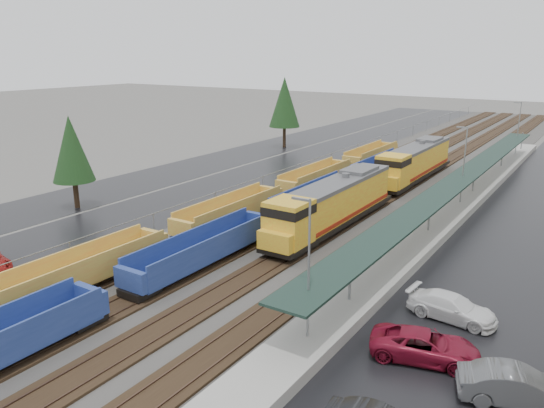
{
  "coord_description": "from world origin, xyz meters",
  "views": [
    {
      "loc": [
        21.22,
        -1.25,
        14.71
      ],
      "look_at": [
        -2.91,
        35.68,
        2.0
      ],
      "focal_mm": 35.0,
      "sensor_mm": 36.0,
      "label": 1
    }
  ],
  "objects": [
    {
      "name": "tree_west_near",
      "position": [
        -22.0,
        30.0,
        5.82
      ],
      "size": [
        3.96,
        3.96,
        9.0
      ],
      "color": "#332316",
      "rests_on": "ground"
    },
    {
      "name": "parked_car_east_b",
      "position": [
        14.86,
        22.27,
        0.74
      ],
      "size": [
        3.66,
        5.74,
        1.47
      ],
      "primitive_type": "imported",
      "rotation": [
        0.0,
        0.0,
        1.82
      ],
      "color": "maroon",
      "rests_on": "ground"
    },
    {
      "name": "trackbed",
      "position": [
        -0.0,
        60.0,
        0.16
      ],
      "size": [
        14.6,
        160.0,
        0.22
      ],
      "color": "black",
      "rests_on": "ground"
    },
    {
      "name": "west_road",
      "position": [
        -25.0,
        60.0,
        0.01
      ],
      "size": [
        9.0,
        160.0,
        0.02
      ],
      "primitive_type": "cube",
      "color": "black",
      "rests_on": "ground"
    },
    {
      "name": "well_string_yellow",
      "position": [
        -6.0,
        26.06,
        1.12
      ],
      "size": [
        2.51,
        91.01,
        2.22
      ],
      "color": "#CC8738",
      "rests_on": "ground"
    },
    {
      "name": "locomotive_lead",
      "position": [
        2.0,
        37.27,
        2.35
      ],
      "size": [
        2.94,
        19.39,
        4.39
      ],
      "color": "black",
      "rests_on": "ground"
    },
    {
      "name": "tree_west_far",
      "position": [
        -23.0,
        70.0,
        7.12
      ],
      "size": [
        4.84,
        4.84,
        11.0
      ],
      "color": "#332316",
      "rests_on": "ground"
    },
    {
      "name": "parked_car_east_c",
      "position": [
        14.87,
        27.17,
        0.73
      ],
      "size": [
        2.42,
        5.16,
        1.46
      ],
      "primitive_type": "imported",
      "rotation": [
        0.0,
        0.0,
        1.49
      ],
      "color": "white",
      "rests_on": "ground"
    },
    {
      "name": "well_string_blue",
      "position": [
        -2.0,
        25.53,
        1.13
      ],
      "size": [
        2.5,
        80.81,
        2.22
      ],
      "color": "navy",
      "rests_on": "ground"
    },
    {
      "name": "ballast_strip",
      "position": [
        0.0,
        60.0,
        0.04
      ],
      "size": [
        20.0,
        160.0,
        0.08
      ],
      "primitive_type": "cube",
      "color": "#302D2B",
      "rests_on": "ground"
    },
    {
      "name": "chainlink_fence",
      "position": [
        -9.5,
        58.44,
        1.61
      ],
      "size": [
        0.08,
        160.04,
        2.02
      ],
      "color": "gray",
      "rests_on": "ground"
    },
    {
      "name": "parked_car_east_e",
      "position": [
        19.28,
        21.06,
        0.81
      ],
      "size": [
        3.28,
        5.24,
        1.63
      ],
      "primitive_type": "imported",
      "rotation": [
        0.0,
        0.0,
        1.91
      ],
      "color": "#535558",
      "rests_on": "ground"
    },
    {
      "name": "west_parking_lot",
      "position": [
        -15.0,
        60.0,
        0.01
      ],
      "size": [
        10.0,
        160.0,
        0.02
      ],
      "primitive_type": "cube",
      "color": "black",
      "rests_on": "ground"
    },
    {
      "name": "station_platform",
      "position": [
        9.5,
        50.01,
        0.73
      ],
      "size": [
        3.0,
        80.0,
        8.0
      ],
      "color": "#9E9B93",
      "rests_on": "ground"
    },
    {
      "name": "locomotive_trail",
      "position": [
        2.0,
        58.27,
        2.35
      ],
      "size": [
        2.94,
        19.39,
        4.39
      ],
      "color": "black",
      "rests_on": "ground"
    }
  ]
}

